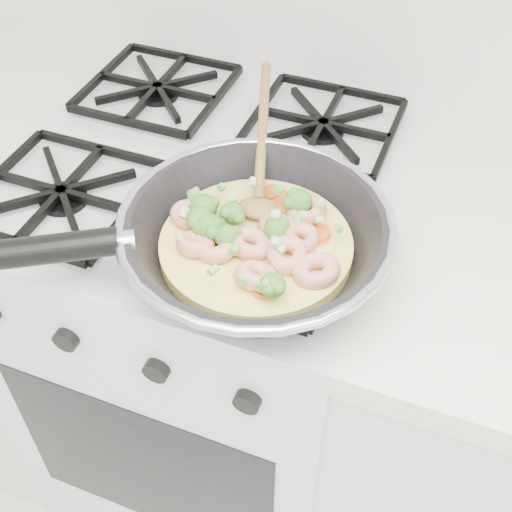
% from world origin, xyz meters
% --- Properties ---
extents(stove, '(0.60, 0.60, 0.92)m').
position_xyz_m(stove, '(0.00, 1.70, 0.46)').
color(stove, silver).
rests_on(stove, ground).
extents(skillet, '(0.48, 0.52, 0.09)m').
position_xyz_m(skillet, '(0.16, 1.52, 0.96)').
color(skillet, black).
rests_on(skillet, stove).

